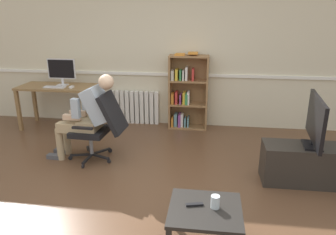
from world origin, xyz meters
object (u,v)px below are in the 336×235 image
(radiator, at_px, (135,107))
(drinking_glass, at_px, (215,202))
(computer_mouse, at_px, (72,87))
(bookshelf, at_px, (186,93))
(computer_desk, at_px, (59,92))
(spare_remote, at_px, (194,204))
(keyboard, at_px, (55,87))
(imac_monitor, at_px, (62,70))
(coffee_table, at_px, (205,214))
(tv_screen, at_px, (316,121))
(tv_stand, at_px, (309,164))
(office_chair, at_px, (100,125))
(person_seated, at_px, (87,115))

(radiator, height_order, drinking_glass, radiator)
(computer_mouse, distance_m, bookshelf, 1.95)
(computer_desk, relative_size, spare_remote, 8.90)
(keyboard, relative_size, spare_remote, 2.41)
(computer_desk, distance_m, imac_monitor, 0.38)
(bookshelf, distance_m, coffee_table, 3.13)
(computer_mouse, bearing_deg, tv_screen, -20.95)
(tv_screen, bearing_deg, radiator, 60.63)
(keyboard, height_order, tv_stand, keyboard)
(spare_remote, bearing_deg, imac_monitor, -152.99)
(keyboard, height_order, computer_mouse, computer_mouse)
(bookshelf, bearing_deg, computer_desk, -172.46)
(computer_mouse, bearing_deg, computer_desk, 158.52)
(radiator, distance_m, drinking_glass, 3.48)
(computer_mouse, height_order, tv_stand, computer_mouse)
(computer_desk, relative_size, drinking_glass, 11.90)
(computer_mouse, bearing_deg, tv_stand, -20.96)
(imac_monitor, height_order, office_chair, imac_monitor)
(keyboard, distance_m, bookshelf, 2.24)
(imac_monitor, bearing_deg, coffee_table, -48.31)
(coffee_table, xyz_separation_m, spare_remote, (-0.09, 0.03, 0.07))
(office_chair, xyz_separation_m, person_seated, (-0.18, 0.01, 0.13))
(person_seated, xyz_separation_m, tv_screen, (2.86, -0.29, 0.14))
(office_chair, xyz_separation_m, drinking_glass, (1.54, -1.58, -0.06))
(imac_monitor, distance_m, computer_mouse, 0.40)
(radiator, xyz_separation_m, person_seated, (-0.28, -1.57, 0.35))
(person_seated, bearing_deg, tv_screen, 87.43)
(radiator, relative_size, coffee_table, 1.45)
(radiator, bearing_deg, coffee_table, -66.82)
(computer_mouse, relative_size, bookshelf, 0.08)
(drinking_glass, bearing_deg, imac_monitor, 132.80)
(computer_mouse, relative_size, tv_screen, 0.11)
(office_chair, height_order, tv_stand, office_chair)
(imac_monitor, bearing_deg, keyboard, -102.92)
(tv_screen, xyz_separation_m, coffee_table, (-1.22, -1.33, -0.44))
(tv_screen, relative_size, coffee_table, 1.44)
(imac_monitor, relative_size, keyboard, 1.37)
(imac_monitor, xyz_separation_m, drinking_glass, (2.64, -2.85, -0.55))
(computer_desk, height_order, office_chair, office_chair)
(tv_screen, bearing_deg, person_seated, 90.69)
(computer_desk, bearing_deg, imac_monitor, 52.53)
(computer_desk, bearing_deg, coffee_table, -46.88)
(radiator, relative_size, spare_remote, 5.92)
(spare_remote, bearing_deg, computer_desk, -151.54)
(tv_screen, bearing_deg, spare_remote, 141.14)
(computer_desk, relative_size, office_chair, 1.38)
(imac_monitor, distance_m, office_chair, 1.75)
(tv_stand, bearing_deg, keyboard, 160.80)
(computer_desk, bearing_deg, keyboard, -86.17)
(person_seated, relative_size, tv_screen, 1.38)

